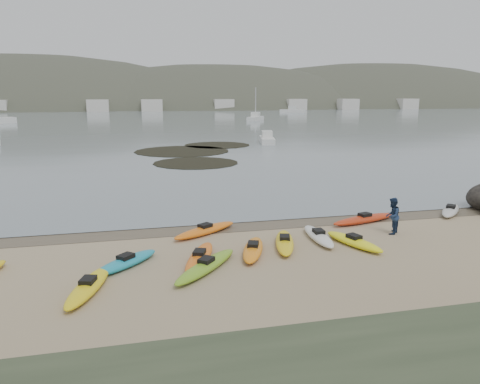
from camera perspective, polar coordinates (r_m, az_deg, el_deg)
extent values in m
plane|color=tan|center=(22.06, 0.00, -3.81)|extent=(600.00, 600.00, 0.00)
plane|color=brown|center=(21.78, 0.19, -4.01)|extent=(60.00, 60.00, 0.00)
plane|color=slate|center=(320.74, -12.88, 10.56)|extent=(1200.00, 1200.00, 0.00)
ellipsoid|color=red|center=(22.90, 14.95, -3.20)|extent=(3.85, 1.72, 0.34)
ellipsoid|color=#78B023|center=(16.32, -4.13, -8.97)|extent=(2.97, 3.38, 0.34)
ellipsoid|color=teal|center=(17.10, -13.72, -8.31)|extent=(2.58, 2.60, 0.34)
ellipsoid|color=silver|center=(26.02, 24.29, -2.07)|extent=(2.61, 2.61, 0.34)
ellipsoid|color=#FFFC15|center=(19.38, 13.70, -5.89)|extent=(1.56, 3.10, 0.34)
ellipsoid|color=yellow|center=(18.81, 5.46, -6.14)|extent=(1.62, 3.30, 0.34)
ellipsoid|color=orange|center=(20.40, -4.26, -4.67)|extent=(3.26, 2.52, 0.34)
ellipsoid|color=orange|center=(17.10, -4.96, -8.00)|extent=(1.89, 3.52, 0.34)
ellipsoid|color=yellow|center=(15.37, -18.00, -10.92)|extent=(1.61, 3.37, 0.34)
ellipsoid|color=silver|center=(19.79, 9.55, -5.33)|extent=(0.89, 3.13, 0.34)
ellipsoid|color=orange|center=(17.90, 1.60, -7.03)|extent=(1.71, 3.07, 0.34)
imported|color=navy|center=(21.26, 18.07, -2.79)|extent=(0.98, 0.98, 1.60)
cylinder|color=black|center=(41.06, -5.42, 3.52)|extent=(7.43, 7.43, 0.04)
cylinder|color=black|center=(49.69, -7.09, 4.94)|extent=(9.92, 9.92, 0.04)
cylinder|color=black|center=(55.19, -2.82, 5.71)|extent=(7.68, 7.68, 0.04)
cube|color=silver|center=(57.97, 3.31, 6.37)|extent=(2.80, 5.87, 0.79)
cube|color=silver|center=(106.61, 1.90, 8.96)|extent=(5.46, 7.10, 1.00)
cube|color=silver|center=(151.76, 6.42, 9.79)|extent=(8.01, 5.84, 1.11)
ellipsoid|color=#384235|center=(220.64, -24.00, 4.65)|extent=(220.00, 120.00, 80.00)
ellipsoid|color=#384235|center=(215.46, -2.81, 6.23)|extent=(200.00, 110.00, 68.00)
ellipsoid|color=#384235|center=(254.63, 16.01, 6.26)|extent=(230.00, 130.00, 76.00)
cube|color=beige|center=(169.78, -26.52, 9.34)|extent=(7.00, 5.00, 4.00)
cube|color=beige|center=(166.21, -18.33, 9.95)|extent=(7.00, 5.00, 4.00)
cube|color=beige|center=(166.06, -9.92, 10.37)|extent=(7.00, 5.00, 4.00)
cube|color=beige|center=(169.35, -1.66, 10.56)|extent=(7.00, 5.00, 4.00)
cube|color=beige|center=(175.88, 6.15, 10.55)|extent=(7.00, 5.00, 4.00)
cube|color=beige|center=(185.31, 13.27, 10.37)|extent=(7.00, 5.00, 4.00)
cube|color=beige|center=(197.23, 19.61, 10.08)|extent=(7.00, 5.00, 4.00)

